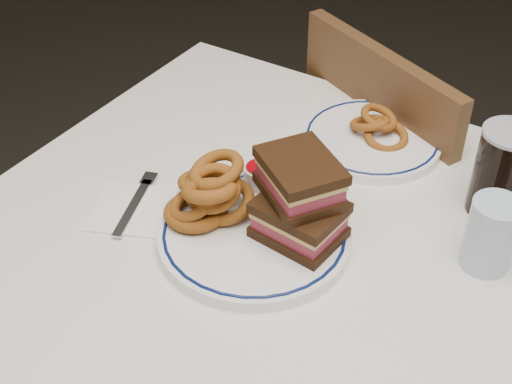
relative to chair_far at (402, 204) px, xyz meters
The scene contains 11 objects.
dining_table 0.54m from the chair_far, 72.82° to the right, with size 1.27×0.87×0.75m.
chair_far is the anchor object (origin of this frame).
main_plate 0.60m from the chair_far, 95.09° to the right, with size 0.28×0.28×0.02m.
reuben_sandwich 0.61m from the chair_far, 89.10° to the right, with size 0.15×0.14×0.12m.
onion_rings_main 0.63m from the chair_far, 103.37° to the right, with size 0.13×0.13×0.10m.
ketchup_ramekin 0.54m from the chair_far, 103.24° to the right, with size 0.05×0.05×0.03m.
beer_mug 0.50m from the chair_far, 49.74° to the right, with size 0.12×0.09×0.14m.
water_glass 0.57m from the chair_far, 57.33° to the right, with size 0.07×0.07×0.11m, color #ACC2DE.
far_plate 0.35m from the chair_far, 92.23° to the right, with size 0.24×0.24×0.02m.
onion_rings_far 0.37m from the chair_far, 90.75° to the right, with size 0.11×0.09×0.06m.
napkin_fork 0.67m from the chair_far, 113.21° to the right, with size 0.16×0.17×0.01m.
Camera 1 is at (0.21, -0.68, 1.46)m, focal length 50.00 mm.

